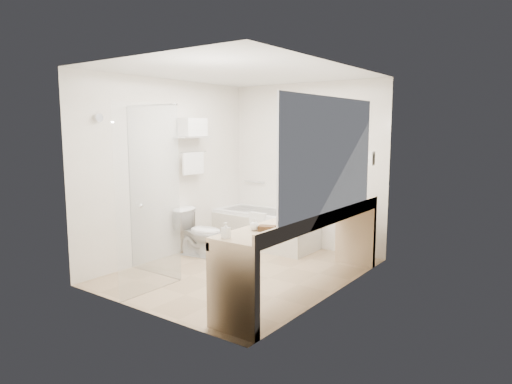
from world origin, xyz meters
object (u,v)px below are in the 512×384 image
Objects in this scene: vanity_counter at (307,236)px; amenity_basket at (267,228)px; toilet at (200,233)px; bathtub at (266,229)px; water_bottle_left at (330,200)px.

vanity_counter is 0.84m from amenity_basket.
toilet is (-1.97, 0.39, -0.30)m from vanity_counter.
bathtub is 2.75m from amenity_basket.
toilet is 2.39m from amenity_basket.
amenity_basket is at bearing -85.59° from water_bottle_left.
vanity_counter is at bearing -111.21° from toilet.
toilet is 3.47× the size of water_bottle_left.
amenity_basket is (2.00, -1.19, 0.54)m from toilet.
amenity_basket is (0.02, -0.80, 0.24)m from vanity_counter.
bathtub is 8.08× the size of water_bottle_left.
vanity_counter is at bearing -42.35° from bathtub.
toilet is at bearing -114.16° from bathtub.
water_bottle_left is (1.88, 0.36, 0.60)m from toilet.
vanity_counter is at bearing -82.74° from water_bottle_left.
bathtub is 9.91× the size of amenity_basket.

